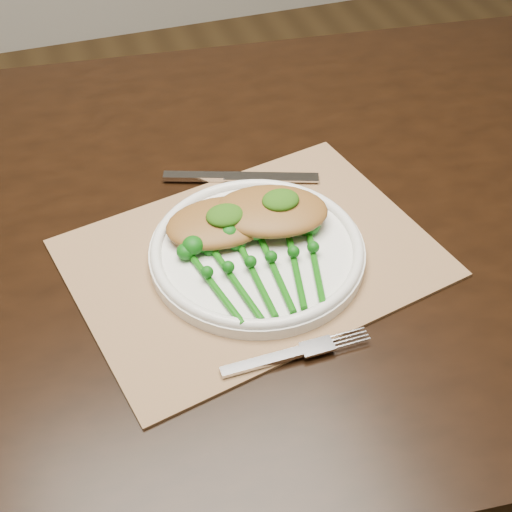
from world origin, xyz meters
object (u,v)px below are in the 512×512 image
object	(u,v)px
dining_table	(212,386)
placemat	(253,258)
dinner_plate	(257,250)
chicken_fillet_left	(219,223)
broccolini_bundle	(266,275)

from	to	relation	value
dining_table	placemat	distance (m)	0.39
dining_table	placemat	size ratio (longest dim) A/B	3.95
dinner_plate	chicken_fillet_left	xyz separation A→B (m)	(-0.03, 0.04, 0.02)
chicken_fillet_left	broccolini_bundle	size ratio (longest dim) A/B	0.82
broccolini_bundle	placemat	bearing A→B (deg)	88.62
placemat	dinner_plate	distance (m)	0.01
dining_table	broccolini_bundle	distance (m)	0.42
dining_table	dinner_plate	size ratio (longest dim) A/B	6.43
chicken_fillet_left	broccolini_bundle	world-z (taller)	chicken_fillet_left
placemat	chicken_fillet_left	xyz separation A→B (m)	(-0.03, 0.04, 0.03)
dining_table	chicken_fillet_left	xyz separation A→B (m)	(0.01, -0.05, 0.41)
chicken_fillet_left	broccolini_bundle	distance (m)	0.10
dinner_plate	broccolini_bundle	bearing A→B (deg)	-96.88
placemat	dinner_plate	world-z (taller)	dinner_plate
dining_table	chicken_fillet_left	distance (m)	0.41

